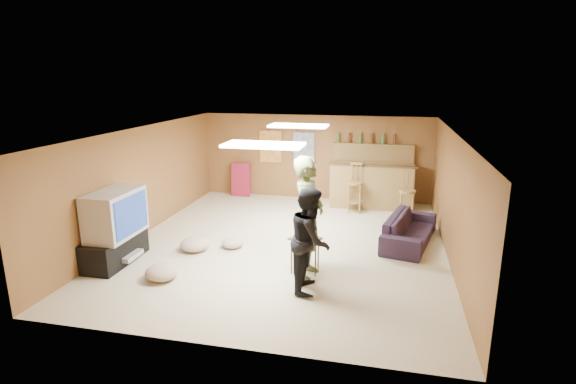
% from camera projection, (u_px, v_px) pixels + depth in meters
% --- Properties ---
extents(ground, '(7.00, 7.00, 0.00)m').
position_uv_depth(ground, '(286.00, 244.00, 8.75)').
color(ground, '#C0B493').
rests_on(ground, ground).
extents(ceiling, '(6.00, 7.00, 0.02)m').
position_uv_depth(ceiling, '(286.00, 131.00, 8.20)').
color(ceiling, silver).
rests_on(ceiling, ground).
extents(wall_back, '(6.00, 0.02, 2.20)m').
position_uv_depth(wall_back, '(315.00, 157.00, 11.78)').
color(wall_back, brown).
rests_on(wall_back, ground).
extents(wall_front, '(6.00, 0.02, 2.20)m').
position_uv_depth(wall_front, '(218.00, 263.00, 5.17)').
color(wall_front, brown).
rests_on(wall_front, ground).
extents(wall_left, '(0.02, 7.00, 2.20)m').
position_uv_depth(wall_left, '(142.00, 182.00, 9.11)').
color(wall_left, brown).
rests_on(wall_left, ground).
extents(wall_right, '(0.02, 7.00, 2.20)m').
position_uv_depth(wall_right, '(453.00, 199.00, 7.85)').
color(wall_right, brown).
rests_on(wall_right, ground).
extents(tv_stand, '(0.55, 1.30, 0.50)m').
position_uv_depth(tv_stand, '(115.00, 249.00, 7.84)').
color(tv_stand, black).
rests_on(tv_stand, ground).
extents(dvd_box, '(0.35, 0.50, 0.08)m').
position_uv_depth(dvd_box, '(127.00, 255.00, 7.82)').
color(dvd_box, '#B2B2B7').
rests_on(dvd_box, tv_stand).
extents(tv_body, '(0.60, 1.10, 0.80)m').
position_uv_depth(tv_body, '(115.00, 214.00, 7.67)').
color(tv_body, '#B2B2B7').
rests_on(tv_body, tv_stand).
extents(tv_screen, '(0.02, 0.95, 0.65)m').
position_uv_depth(tv_screen, '(132.00, 215.00, 7.60)').
color(tv_screen, navy).
rests_on(tv_screen, tv_body).
extents(bar_counter, '(2.00, 0.60, 1.10)m').
position_uv_depth(bar_counter, '(371.00, 186.00, 11.09)').
color(bar_counter, brown).
rests_on(bar_counter, ground).
extents(bar_lip, '(2.10, 0.12, 0.05)m').
position_uv_depth(bar_lip, '(372.00, 166.00, 10.71)').
color(bar_lip, '#3F2B14').
rests_on(bar_lip, bar_counter).
extents(bar_shelf, '(2.00, 0.18, 0.05)m').
position_uv_depth(bar_shelf, '(374.00, 145.00, 11.27)').
color(bar_shelf, brown).
rests_on(bar_shelf, bar_backing).
extents(bar_backing, '(2.00, 0.14, 0.60)m').
position_uv_depth(bar_backing, '(373.00, 156.00, 11.37)').
color(bar_backing, brown).
rests_on(bar_backing, bar_counter).
extents(poster_left, '(0.60, 0.03, 0.85)m').
position_uv_depth(poster_left, '(271.00, 147.00, 11.93)').
color(poster_left, '#BF3F26').
rests_on(poster_left, wall_back).
extents(poster_right, '(0.55, 0.03, 0.80)m').
position_uv_depth(poster_right, '(304.00, 148.00, 11.74)').
color(poster_right, '#334C99').
rests_on(poster_right, wall_back).
extents(folding_chair_stack, '(0.50, 0.26, 0.91)m').
position_uv_depth(folding_chair_stack, '(241.00, 179.00, 12.18)').
color(folding_chair_stack, maroon).
rests_on(folding_chair_stack, ground).
extents(ceiling_panel_front, '(1.20, 0.60, 0.04)m').
position_uv_depth(ceiling_panel_front, '(264.00, 145.00, 6.79)').
color(ceiling_panel_front, white).
rests_on(ceiling_panel_front, ceiling).
extents(ceiling_panel_back, '(1.20, 0.60, 0.04)m').
position_uv_depth(ceiling_panel_back, '(298.00, 126.00, 9.34)').
color(ceiling_panel_back, white).
rests_on(ceiling_panel_back, ceiling).
extents(person_olive, '(0.58, 0.79, 1.99)m').
position_uv_depth(person_olive, '(308.00, 217.00, 7.16)').
color(person_olive, '#4F5531').
rests_on(person_olive, ground).
extents(person_black, '(0.65, 0.82, 1.61)m').
position_uv_depth(person_black, '(310.00, 240.00, 6.73)').
color(person_black, black).
rests_on(person_black, ground).
extents(sofa, '(1.16, 2.04, 0.56)m').
position_uv_depth(sofa, '(410.00, 230.00, 8.74)').
color(sofa, black).
rests_on(sofa, ground).
extents(tray_table, '(0.57, 0.52, 0.60)m').
position_uv_depth(tray_table, '(305.00, 255.00, 7.47)').
color(tray_table, '#3F2B14').
rests_on(tray_table, ground).
extents(cup_red_near, '(0.09, 0.09, 0.11)m').
position_uv_depth(cup_red_near, '(298.00, 233.00, 7.45)').
color(cup_red_near, '#A6120B').
rests_on(cup_red_near, tray_table).
extents(cup_red_far, '(0.11, 0.11, 0.12)m').
position_uv_depth(cup_red_far, '(308.00, 237.00, 7.27)').
color(cup_red_far, '#A6120B').
rests_on(cup_red_far, tray_table).
extents(cup_blue, '(0.09, 0.09, 0.11)m').
position_uv_depth(cup_blue, '(313.00, 234.00, 7.43)').
color(cup_blue, navy).
rests_on(cup_blue, tray_table).
extents(bar_stool_left, '(0.45, 0.45, 1.11)m').
position_uv_depth(bar_stool_left, '(355.00, 190.00, 10.66)').
color(bar_stool_left, brown).
rests_on(bar_stool_left, ground).
extents(bar_stool_right, '(0.45, 0.45, 1.09)m').
position_uv_depth(bar_stool_right, '(407.00, 199.00, 9.89)').
color(bar_stool_right, brown).
rests_on(bar_stool_right, ground).
extents(cushion_near_tv, '(0.68, 0.68, 0.25)m').
position_uv_depth(cushion_near_tv, '(195.00, 244.00, 8.41)').
color(cushion_near_tv, tan).
rests_on(cushion_near_tv, ground).
extents(cushion_mid, '(0.47, 0.47, 0.19)m').
position_uv_depth(cushion_mid, '(233.00, 243.00, 8.56)').
color(cushion_mid, tan).
rests_on(cushion_mid, ground).
extents(cushion_far, '(0.63, 0.63, 0.24)m').
position_uv_depth(cushion_far, '(162.00, 272.00, 7.22)').
color(cushion_far, tan).
rests_on(cushion_far, ground).
extents(bottle_row, '(1.48, 0.08, 0.26)m').
position_uv_depth(bottle_row, '(366.00, 138.00, 11.25)').
color(bottle_row, '#3F7233').
rests_on(bottle_row, bar_shelf).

